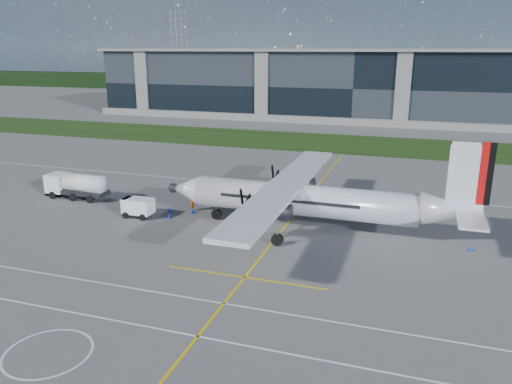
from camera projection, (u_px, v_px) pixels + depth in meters
ground at (324, 152)px, 78.57m from camera, size 400.00×400.00×0.00m
grass_strip at (333, 143)px, 85.86m from camera, size 400.00×18.00×0.04m
terminal_building at (359, 86)px, 112.95m from camera, size 120.00×20.00×15.00m
tree_line at (380, 87)px, 168.90m from camera, size 400.00×6.00×6.00m
pylon_west at (179, 50)px, 198.80m from camera, size 9.00×4.60×30.00m
yellow_taxiway_centerline at (298, 211)px, 50.31m from camera, size 0.20×70.00×0.01m
white_lane_line at (151, 327)px, 29.34m from camera, size 90.00×0.15×0.01m
turboprop_aircraft at (315, 183)px, 43.79m from camera, size 28.30×29.35×8.80m
fuel_tanker_truck at (73, 186)px, 54.28m from camera, size 7.30×2.37×2.74m
baggage_tug at (138, 208)px, 48.30m from camera, size 3.06×1.84×1.84m
ground_crew_person at (192, 201)px, 50.05m from camera, size 0.77×0.95×2.05m
safety_cone_tail at (471, 248)px, 40.35m from camera, size 0.36×0.36×0.50m
safety_cone_nose_stbd at (193, 211)px, 49.49m from camera, size 0.36×0.36×0.50m
safety_cone_stbdwing at (322, 186)px, 58.31m from camera, size 0.36×0.36×0.50m
safety_cone_nose_port at (170, 216)px, 48.08m from camera, size 0.36×0.36×0.50m
safety_cone_fwd at (170, 209)px, 50.03m from camera, size 0.36×0.36×0.50m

